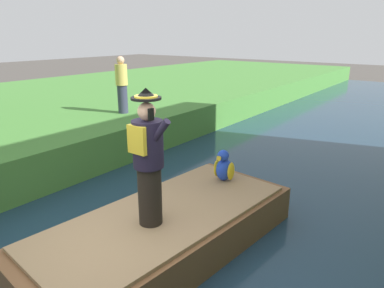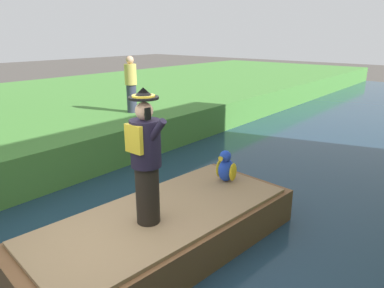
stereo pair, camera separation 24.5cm
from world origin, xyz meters
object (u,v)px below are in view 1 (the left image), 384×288
parrot_plush (224,167)px  boat (166,231)px  person_bystander (122,85)px  person_pirate (148,159)px

parrot_plush → boat: bearing=-91.8°
boat → person_bystander: (-4.52, 3.33, 1.41)m
person_bystander → parrot_plush: bearing=-21.7°
parrot_plush → person_bystander: bearing=158.3°
person_pirate → person_bystander: 5.84m
person_pirate → person_bystander: (-4.55, 3.66, 0.18)m
person_pirate → person_bystander: person_bystander is taller
boat → person_pirate: 1.28m
person_bystander → person_pirate: bearing=-38.8°
boat → person_pirate: person_pirate is taller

